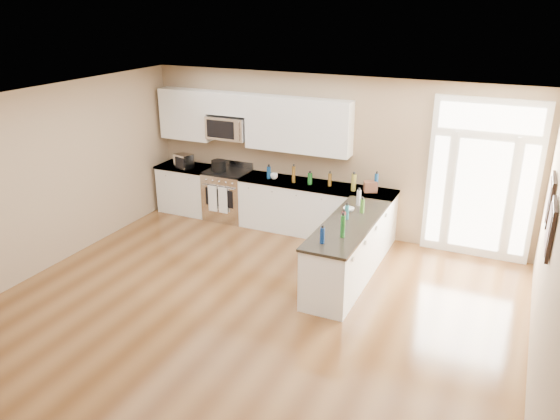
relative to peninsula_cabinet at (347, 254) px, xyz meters
The scene contains 20 objects.
ground 2.46m from the peninsula_cabinet, 112.44° to the right, with size 8.00×8.00×0.00m, color brown.
room_shell 2.74m from the peninsula_cabinet, 112.44° to the right, with size 8.00×8.00×8.00m.
back_cabinet_left 4.06m from the peninsula_cabinet, 159.09° to the left, with size 1.10×0.66×0.94m.
back_cabinet_right 1.81m from the peninsula_cabinet, 126.68° to the left, with size 2.85×0.66×0.94m.
peninsula_cabinet is the anchor object (origin of this frame).
upper_cabinet_left 4.39m from the peninsula_cabinet, 157.26° to the left, with size 1.04×0.33×0.95m, color white.
upper_cabinet_right 2.65m from the peninsula_cabinet, 133.15° to the left, with size 1.94×0.33×0.95m, color white.
upper_cabinet_short 3.73m from the peninsula_cabinet, 150.98° to the left, with size 0.82×0.33×0.40m, color white.
microwave 3.53m from the peninsula_cabinet, 151.57° to the left, with size 0.78×0.41×0.42m.
entry_door 2.52m from the peninsula_cabinet, 46.51° to the left, with size 1.70×0.10×2.60m.
wall_art_near 2.84m from the peninsula_cabinet, ahead, with size 0.05×0.58×0.58m.
wall_art_far 3.02m from the peninsula_cabinet, 22.25° to the right, with size 0.05×0.58×0.58m.
kitchen_range 3.22m from the peninsula_cabinet, 153.24° to the left, with size 0.80×0.71×1.08m.
stockpot 3.39m from the peninsula_cabinet, 155.15° to the left, with size 0.28×0.28×0.22m, color black.
toaster_oven 4.02m from the peninsula_cabinet, 160.70° to the left, with size 0.32×0.25×0.27m, color silver.
cardboard_box 1.58m from the peninsula_cabinet, 93.92° to the left, with size 0.22×0.16×0.18m, color brown.
bowl_left 4.24m from the peninsula_cabinet, 159.00° to the left, with size 0.20×0.20×0.05m, color white.
bowl_peninsula 0.71m from the peninsula_cabinet, 108.66° to the left, with size 0.17×0.17×0.05m, color white.
cup_counter 2.41m from the peninsula_cabinet, 143.02° to the left, with size 0.13×0.13×0.10m, color white.
counter_bottles 1.11m from the peninsula_cabinet, 122.52° to the left, with size 2.12×2.44×0.32m.
Camera 1 is at (3.08, -4.85, 3.98)m, focal length 35.00 mm.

